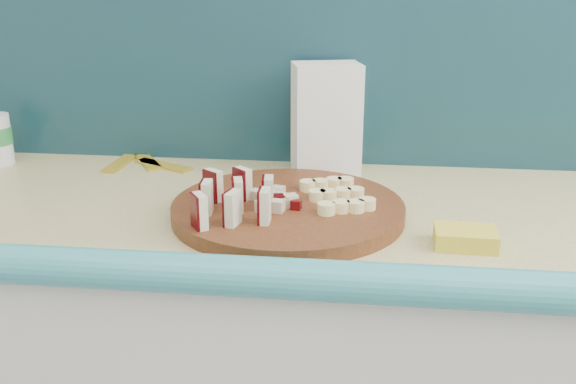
# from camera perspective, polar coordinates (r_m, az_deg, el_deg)

# --- Properties ---
(backsplash) EXTENTS (2.20, 0.02, 0.50)m
(backsplash) POSITION_cam_1_polar(r_m,az_deg,el_deg) (1.41, 2.32, 12.59)
(backsplash) COLOR teal
(backsplash) RESTS_ON kitchen_counter
(cutting_board) EXTENTS (0.52, 0.52, 0.03)m
(cutting_board) POSITION_cam_1_polar(r_m,az_deg,el_deg) (1.12, 0.00, -1.57)
(cutting_board) COLOR #3F240D
(cutting_board) RESTS_ON kitchen_counter
(apple_wedges) EXTENTS (0.13, 0.18, 0.06)m
(apple_wedges) POSITION_cam_1_polar(r_m,az_deg,el_deg) (1.07, -4.93, -0.46)
(apple_wedges) COLOR beige
(apple_wedges) RESTS_ON cutting_board
(apple_chunks) EXTENTS (0.06, 0.07, 0.02)m
(apple_chunks) POSITION_cam_1_polar(r_m,az_deg,el_deg) (1.11, -1.33, -0.57)
(apple_chunks) COLOR beige
(apple_chunks) RESTS_ON cutting_board
(banana_slices) EXTENTS (0.14, 0.17, 0.02)m
(banana_slices) POSITION_cam_1_polar(r_m,az_deg,el_deg) (1.14, 4.31, -0.20)
(banana_slices) COLOR #FFF09B
(banana_slices) RESTS_ON cutting_board
(flour_bag) EXTENTS (0.15, 0.13, 0.23)m
(flour_bag) POSITION_cam_1_polar(r_m,az_deg,el_deg) (1.34, 3.40, 6.46)
(flour_bag) COLOR white
(flour_bag) RESTS_ON kitchen_counter
(sponge) EXTENTS (0.10, 0.07, 0.03)m
(sponge) POSITION_cam_1_polar(r_m,az_deg,el_deg) (1.04, 15.48, -3.94)
(sponge) COLOR yellow
(sponge) RESTS_ON kitchen_counter
(banana_peel) EXTENTS (0.19, 0.16, 0.01)m
(banana_peel) POSITION_cam_1_polar(r_m,az_deg,el_deg) (1.47, -12.70, 2.53)
(banana_peel) COLOR gold
(banana_peel) RESTS_ON kitchen_counter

